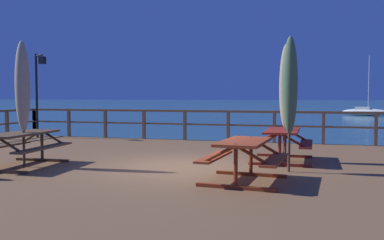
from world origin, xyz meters
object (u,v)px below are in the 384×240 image
object	(u,v)px
picnic_table_back_right	(21,142)
picnic_table_mid_left	(244,152)
patio_umbrella_tall_mid_right	(290,86)
patio_umbrella_tall_mid_left	(23,87)
sailboat_distant	(366,112)
picnic_table_mid_centre	(282,138)
patio_umbrella_tall_front	(286,87)
lamp_post_hooked	(39,82)

from	to	relation	value
picnic_table_back_right	picnic_table_mid_left	size ratio (longest dim) A/B	1.18
picnic_table_mid_left	patio_umbrella_tall_mid_right	distance (m)	1.92
patio_umbrella_tall_mid_left	patio_umbrella_tall_mid_right	bearing A→B (deg)	9.80
picnic_table_back_right	patio_umbrella_tall_mid_left	distance (m)	1.22
patio_umbrella_tall_mid_right	sailboat_distant	size ratio (longest dim) A/B	0.36
picnic_table_mid_centre	sailboat_distant	size ratio (longest dim) A/B	0.24
patio_umbrella_tall_front	patio_umbrella_tall_mid_left	distance (m)	6.04
picnic_table_back_right	sailboat_distant	xyz separation A→B (m)	(13.07, 49.35, -0.92)
lamp_post_hooked	sailboat_distant	xyz separation A→B (m)	(16.83, 43.62, -2.47)
picnic_table_mid_left	patio_umbrella_tall_mid_left	world-z (taller)	patio_umbrella_tall_mid_left
picnic_table_mid_left	sailboat_distant	size ratio (longest dim) A/B	0.22
patio_umbrella_tall_mid_right	lamp_post_hooked	distance (m)	10.65
sailboat_distant	picnic_table_mid_centre	bearing A→B (deg)	-99.11
picnic_table_mid_centre	patio_umbrella_tall_mid_right	bearing A→B (deg)	-80.88
picnic_table_mid_left	patio_umbrella_tall_front	bearing A→B (deg)	77.47
patio_umbrella_tall_front	sailboat_distant	size ratio (longest dim) A/B	0.37
patio_umbrella_tall_front	sailboat_distant	xyz separation A→B (m)	(7.46, 46.98, -2.15)
patio_umbrella_tall_mid_left	picnic_table_back_right	bearing A→B (deg)	179.32
picnic_table_mid_centre	patio_umbrella_tall_mid_right	xyz separation A→B (m)	(0.23, -1.42, 1.23)
patio_umbrella_tall_front	sailboat_distant	world-z (taller)	sailboat_distant
picnic_table_mid_centre	picnic_table_back_right	distance (m)	6.04
patio_umbrella_tall_front	patio_umbrella_tall_mid_left	xyz separation A→B (m)	(-5.55, -2.36, -0.02)
sailboat_distant	picnic_table_mid_left	bearing A→B (deg)	-99.21
patio_umbrella_tall_front	picnic_table_back_right	bearing A→B (deg)	-157.19
picnic_table_mid_centre	lamp_post_hooked	distance (m)	10.00
patio_umbrella_tall_mid_left	sailboat_distant	distance (m)	51.08
patio_umbrella_tall_mid_right	patio_umbrella_tall_front	bearing A→B (deg)	96.32
patio_umbrella_tall_front	patio_umbrella_tall_mid_left	world-z (taller)	patio_umbrella_tall_front
picnic_table_mid_left	patio_umbrella_tall_mid_left	xyz separation A→B (m)	(-4.97, 0.28, 1.23)
picnic_table_mid_centre	patio_umbrella_tall_mid_left	world-z (taller)	patio_umbrella_tall_mid_left
picnic_table_mid_left	sailboat_distant	xyz separation A→B (m)	(8.04, 49.63, -0.90)
picnic_table_back_right	patio_umbrella_tall_front	bearing A→B (deg)	22.81
picnic_table_back_right	patio_umbrella_tall_mid_right	size ratio (longest dim) A/B	0.72
picnic_table_back_right	lamp_post_hooked	bearing A→B (deg)	123.24
picnic_table_mid_centre	patio_umbrella_tall_front	bearing A→B (deg)	-27.46
patio_umbrella_tall_mid_left	sailboat_distant	size ratio (longest dim) A/B	0.36
picnic_table_mid_left	patio_umbrella_tall_front	size ratio (longest dim) A/B	0.60
picnic_table_back_right	patio_umbrella_tall_mid_left	world-z (taller)	patio_umbrella_tall_mid_left
patio_umbrella_tall_front	patio_umbrella_tall_mid_left	bearing A→B (deg)	-156.94
picnic_table_back_right	picnic_table_mid_centre	bearing A→B (deg)	23.43
patio_umbrella_tall_mid_left	patio_umbrella_tall_front	bearing A→B (deg)	23.06
picnic_table_mid_centre	picnic_table_back_right	xyz separation A→B (m)	(-5.54, -2.40, 0.00)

